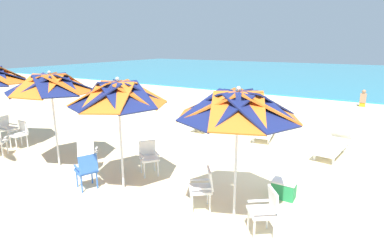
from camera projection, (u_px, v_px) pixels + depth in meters
The scene contains 18 objects.
ground_plane at pixel (266, 167), 8.31m from camera, with size 80.00×80.00×0.00m, color beige.
sea at pixel (352, 74), 33.16m from camera, with size 80.00×36.00×0.10m, color teal.
surf_foam at pixel (328, 101), 17.98m from camera, with size 80.00×0.70×0.01m, color white.
beach_umbrella_0 at pixel (238, 106), 5.45m from camera, with size 2.29×2.29×2.56m.
plastic_chair_0 at pixel (204, 186), 6.10m from camera, with size 0.63×0.62×0.87m.
plastic_chair_1 at pixel (266, 209), 5.26m from camera, with size 0.63×0.62×0.87m.
beach_umbrella_1 at pixel (118, 95), 6.59m from camera, with size 2.15×2.15×2.60m.
plastic_chair_2 at pixel (149, 156), 7.79m from camera, with size 0.63×0.62×0.87m.
plastic_chair_3 at pixel (87, 169), 6.95m from camera, with size 0.60×0.57×0.87m.
beach_umbrella_2 at pixel (51, 85), 7.90m from camera, with size 2.24×2.24×2.61m.
plastic_chair_4 at pixel (87, 153), 8.00m from camera, with size 0.62×0.63×0.87m.
plastic_chair_5 at pixel (20, 133), 9.80m from camera, with size 0.45×0.48×0.87m.
plastic_chair_6 at pixel (7, 127), 10.48m from camera, with size 0.55×0.52×0.87m.
sun_lounger_0 at pixel (333, 145), 9.26m from camera, with size 0.90×2.21×0.62m.
sun_lounger_1 at pixel (266, 129), 11.01m from camera, with size 0.91×2.21×0.62m.
sun_lounger_2 at pixel (211, 121), 12.18m from camera, with size 0.68×2.16×0.62m.
cooler_box at pixel (284, 189), 6.62m from camera, with size 0.50×0.34×0.40m.
beachgoer_seated at pixel (363, 101), 16.45m from camera, with size 0.30×0.93×0.92m.
Camera 1 is at (2.28, -7.68, 3.28)m, focal length 28.42 mm.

